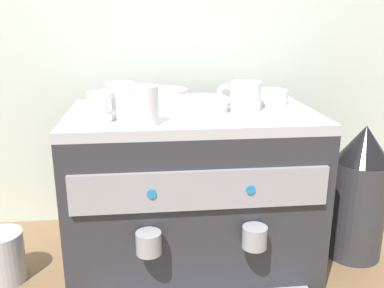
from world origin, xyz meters
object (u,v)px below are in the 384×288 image
ceramic_bowl_0 (270,97)px  coffee_grinder (359,193)px  ceramic_cup_1 (120,100)px  ceramic_bowl_3 (164,97)px  ceramic_bowl_1 (202,105)px  milk_pitcher (3,257)px  ceramic_bowl_2 (107,101)px  espresso_machine (192,190)px  ceramic_cup_2 (145,105)px  ceramic_cup_0 (244,96)px

ceramic_bowl_0 → coffee_grinder: ceramic_bowl_0 is taller
ceramic_cup_1 → ceramic_bowl_3: (0.11, 0.15, -0.02)m
ceramic_bowl_1 → milk_pitcher: (-0.51, -0.03, -0.38)m
ceramic_bowl_2 → espresso_machine: bearing=-14.6°
espresso_machine → ceramic_bowl_3: 0.26m
ceramic_bowl_3 → ceramic_cup_1: bearing=-126.5°
ceramic_cup_2 → coffee_grinder: bearing=10.0°
ceramic_bowl_1 → ceramic_cup_1: bearing=-169.0°
ceramic_cup_0 → ceramic_bowl_2: size_ratio=1.11×
ceramic_bowl_1 → coffee_grinder: (0.43, -0.00, -0.25)m
ceramic_cup_1 → coffee_grinder: size_ratio=0.27×
ceramic_cup_0 → ceramic_bowl_1: (-0.11, -0.01, -0.02)m
espresso_machine → coffee_grinder: bearing=-2.0°
ceramic_bowl_1 → espresso_machine: bearing=154.2°
ceramic_cup_0 → espresso_machine: bearing=-179.1°
ceramic_bowl_0 → ceramic_bowl_2: 0.44m
ceramic_cup_1 → ceramic_bowl_0: bearing=18.0°
espresso_machine → ceramic_cup_0: size_ratio=5.69×
ceramic_cup_0 → ceramic_cup_1: 0.31m
coffee_grinder → milk_pitcher: size_ratio=2.87×
ceramic_cup_1 → milk_pitcher: bearing=177.9°
ceramic_cup_1 → ceramic_bowl_1: ceramic_cup_1 is taller
ceramic_bowl_0 → coffee_grinder: size_ratio=0.24×
espresso_machine → ceramic_bowl_0: size_ratio=6.68×
espresso_machine → milk_pitcher: size_ratio=4.69×
ceramic_cup_2 → ceramic_bowl_0: (0.34, 0.20, -0.02)m
ceramic_bowl_1 → ceramic_bowl_2: 0.25m
ceramic_bowl_2 → ceramic_bowl_3: size_ratio=0.79×
ceramic_bowl_1 → ceramic_bowl_2: size_ratio=1.28×
coffee_grinder → espresso_machine: bearing=178.0°
ceramic_bowl_0 → ceramic_bowl_2: size_ratio=0.94×
ceramic_cup_1 → ceramic_bowl_2: 0.12m
ceramic_bowl_3 → coffee_grinder: bearing=-12.1°
ceramic_cup_2 → milk_pitcher: ceramic_cup_2 is taller
ceramic_cup_1 → ceramic_bowl_0: (0.40, 0.13, -0.02)m
ceramic_cup_1 → ceramic_bowl_2: (-0.04, 0.11, -0.02)m
ceramic_bowl_3 → milk_pitcher: (-0.42, -0.13, -0.38)m
ceramic_cup_1 → ceramic_bowl_1: 0.20m
ceramic_cup_1 → milk_pitcher: (-0.32, 0.01, -0.40)m
espresso_machine → coffee_grinder: 0.46m
espresso_machine → ceramic_cup_2: size_ratio=5.89×
ceramic_bowl_1 → milk_pitcher: ceramic_bowl_1 is taller
ceramic_cup_1 → ceramic_bowl_2: ceramic_cup_1 is taller
ceramic_bowl_2 → coffee_grinder: ceramic_bowl_2 is taller
ceramic_cup_0 → ceramic_cup_2: size_ratio=1.03×
ceramic_bowl_0 → espresso_machine: bearing=-160.4°
ceramic_cup_1 → ceramic_bowl_3: 0.18m
ceramic_bowl_3 → coffee_grinder: size_ratio=0.33×
espresso_machine → ceramic_bowl_3: (-0.07, 0.10, 0.23)m
ceramic_bowl_1 → ceramic_bowl_2: (-0.24, 0.07, 0.00)m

